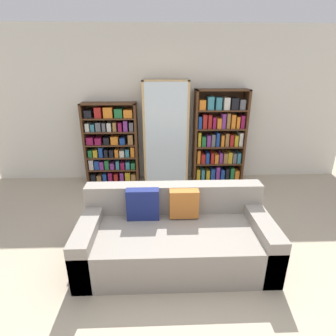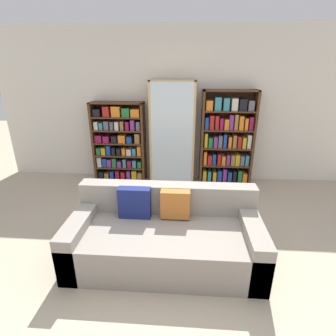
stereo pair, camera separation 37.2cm
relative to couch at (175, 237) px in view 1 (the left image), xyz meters
The scene contains 7 objects.
ground_plane 0.47m from the couch, 83.09° to the right, with size 16.00×16.00×0.00m, color tan.
wall_back 2.63m from the couch, 88.91° to the left, with size 6.56×0.06×2.70m.
couch is the anchor object (origin of this frame).
bookshelf_left 2.46m from the couch, 114.99° to the left, with size 0.95×0.32×1.45m.
display_cabinet 2.26m from the couch, 91.05° to the left, with size 0.79×0.36×1.83m.
bookshelf_right 2.44m from the couch, 66.96° to the left, with size 0.93×0.32×1.67m.
wine_bottle 0.84m from the couch, 58.13° to the left, with size 0.08×0.08×0.37m.
Camera 1 is at (-0.21, -2.04, 2.02)m, focal length 28.00 mm.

